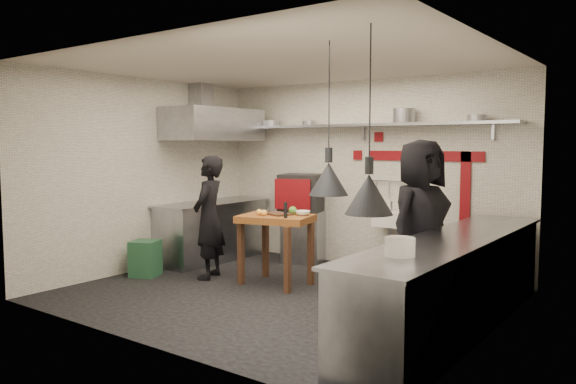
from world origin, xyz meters
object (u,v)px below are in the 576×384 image
Objects in this scene: combi_oven at (301,193)px; chef_right at (420,225)px; oven_stand at (303,237)px; prep_table at (276,250)px; chef_left at (209,217)px; green_bin at (145,258)px.

chef_right reaches higher than combi_oven.
oven_stand is 1.47m from prep_table.
chef_left is at bearing 107.01° from chef_right.
combi_oven is (-0.04, -0.01, 0.69)m from oven_stand.
chef_left is at bearing -122.36° from combi_oven.
combi_oven is 0.67× the size of prep_table.
combi_oven is 0.36× the size of chef_left.
chef_left is (-0.96, -0.25, 0.38)m from prep_table.
prep_table is 0.55× the size of chef_left.
green_bin is at bearing -172.57° from prep_table.
oven_stand is 2.44m from green_bin.
prep_table is 0.48× the size of chef_right.
prep_table is at bearing -87.66° from oven_stand.
chef_right is (2.93, 0.32, 0.10)m from chef_left.
chef_right is (3.73, 0.77, 0.70)m from green_bin.
green_bin is 0.26× the size of chef_right.
chef_left is 0.89× the size of chef_right.
chef_right reaches higher than chef_left.
chef_right is at bearing -12.37° from prep_table.
oven_stand is 0.42× the size of chef_right.
oven_stand is 1.30× the size of combi_oven.
oven_stand reaches higher than green_bin.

